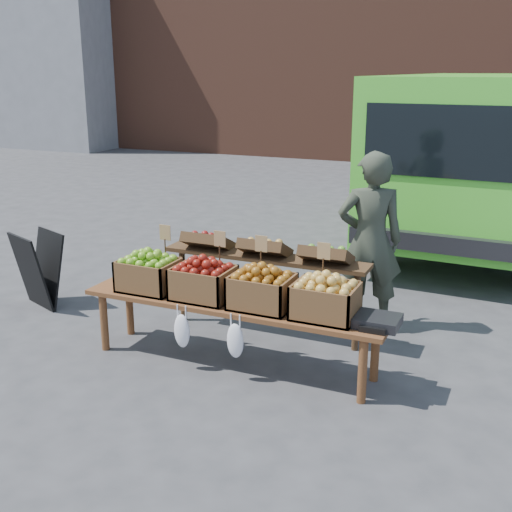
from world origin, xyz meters
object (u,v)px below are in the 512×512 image
at_px(crate_golden_apples, 149,275).
at_px(vendor, 370,241).
at_px(crate_red_apples, 262,292).
at_px(chalkboard_sign, 39,270).
at_px(display_bench, 232,334).
at_px(crate_russet_pears, 203,283).
at_px(crate_green_apples, 325,301).
at_px(back_table, 265,283).
at_px(delivery_van, 480,162).
at_px(weighing_scale, 378,321).

bearing_deg(crate_golden_apples, vendor, 38.70).
relative_size(vendor, crate_red_apples, 3.50).
distance_m(chalkboard_sign, display_bench, 2.57).
distance_m(crate_russet_pears, crate_green_apples, 1.10).
bearing_deg(crate_golden_apples, back_table, 41.36).
height_order(delivery_van, crate_green_apples, delivery_van).
height_order(crate_golden_apples, crate_red_apples, same).
height_order(back_table, crate_green_apples, back_table).
bearing_deg(weighing_scale, crate_green_apples, 180.00).
relative_size(display_bench, weighing_scale, 7.94).
xyz_separation_m(crate_golden_apples, weighing_scale, (2.08, 0.00, -0.10)).
distance_m(chalkboard_sign, weighing_scale, 3.80).
bearing_deg(crate_golden_apples, crate_red_apples, 0.00).
xyz_separation_m(delivery_van, crate_green_apples, (-0.65, -5.07, -0.49)).
relative_size(crate_green_apples, weighing_scale, 1.47).
relative_size(crate_russet_pears, weighing_scale, 1.47).
bearing_deg(crate_golden_apples, display_bench, 0.00).
distance_m(back_table, crate_red_apples, 0.80).
relative_size(display_bench, crate_green_apples, 5.40).
xyz_separation_m(chalkboard_sign, crate_golden_apples, (1.70, -0.45, 0.30)).
bearing_deg(back_table, crate_green_apples, -40.87).
relative_size(vendor, crate_green_apples, 3.50).
xyz_separation_m(crate_golden_apples, crate_russet_pears, (0.55, 0.00, 0.00)).
bearing_deg(crate_russet_pears, crate_golden_apples, 180.00).
relative_size(back_table, display_bench, 0.78).
bearing_deg(crate_russet_pears, crate_green_apples, 0.00).
bearing_deg(crate_russet_pears, back_table, 69.60).
bearing_deg(display_bench, crate_red_apples, 0.00).
distance_m(display_bench, crate_red_apples, 0.51).
height_order(delivery_van, display_bench, delivery_van).
distance_m(crate_red_apples, crate_green_apples, 0.55).
bearing_deg(delivery_van, back_table, -106.50).
distance_m(delivery_van, vendor, 3.80).
bearing_deg(back_table, crate_golden_apples, -138.64).
bearing_deg(crate_red_apples, back_table, 111.40).
height_order(delivery_van, weighing_scale, delivery_van).
relative_size(vendor, back_table, 0.83).
xyz_separation_m(crate_golden_apples, crate_green_apples, (1.65, 0.00, 0.00)).
xyz_separation_m(delivery_van, crate_golden_apples, (-2.30, -5.07, -0.49)).
relative_size(vendor, display_bench, 0.65).
bearing_deg(chalkboard_sign, back_table, 27.84).
distance_m(vendor, display_bench, 1.68).
bearing_deg(chalkboard_sign, vendor, 36.40).
xyz_separation_m(crate_russet_pears, crate_green_apples, (1.10, 0.00, 0.00)).
bearing_deg(chalkboard_sign, crate_golden_apples, 6.90).
bearing_deg(crate_russet_pears, chalkboard_sign, 168.76).
relative_size(crate_red_apples, crate_green_apples, 1.00).
distance_m(crate_russet_pears, crate_red_apples, 0.55).
distance_m(chalkboard_sign, crate_green_apples, 3.39).
bearing_deg(crate_red_apples, chalkboard_sign, 170.93).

